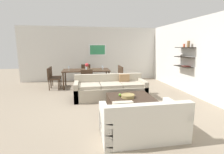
{
  "coord_description": "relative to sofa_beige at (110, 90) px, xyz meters",
  "views": [
    {
      "loc": [
        -0.83,
        -5.02,
        1.74
      ],
      "look_at": [
        0.08,
        0.2,
        0.75
      ],
      "focal_mm": 26.39,
      "sensor_mm": 36.0,
      "label": 1
    }
  ],
  "objects": [
    {
      "name": "sofa_beige",
      "position": [
        0.0,
        0.0,
        0.0
      ],
      "size": [
        2.38,
        0.9,
        0.78
      ],
      "color": "#B2A893",
      "rests_on": "ground"
    },
    {
      "name": "right_wall_shelf_unit",
      "position": [
        2.98,
        0.26,
        1.06
      ],
      "size": [
        0.34,
        8.2,
        2.7
      ],
      "color": "silver",
      "rests_on": "ground"
    },
    {
      "name": "decorative_bowl",
      "position": [
        0.27,
        -1.23,
        0.13
      ],
      "size": [
        0.37,
        0.37,
        0.09
      ],
      "color": "#99844C",
      "rests_on": "coffee_table"
    },
    {
      "name": "wine_glass_foot",
      "position": [
        -0.76,
        1.35,
        0.57
      ],
      "size": [
        0.07,
        0.07,
        0.16
      ],
      "color": "silver",
      "rests_on": "dining_table"
    },
    {
      "name": "dining_chair_head",
      "position": [
        -0.76,
        2.62,
        0.21
      ],
      "size": [
        0.44,
        0.44,
        0.88
      ],
      "color": "#422D1E",
      "rests_on": "ground"
    },
    {
      "name": "ground_plane",
      "position": [
        -0.05,
        -0.34,
        -0.29
      ],
      "size": [
        18.0,
        18.0,
        0.0
      ],
      "primitive_type": "plane",
      "color": "gray"
    },
    {
      "name": "back_wall_unit",
      "position": [
        0.25,
        3.19,
        1.06
      ],
      "size": [
        8.4,
        0.09,
        2.7
      ],
      "color": "silver",
      "rests_on": "ground"
    },
    {
      "name": "coffee_table",
      "position": [
        0.37,
        -1.17,
        -0.1
      ],
      "size": [
        1.19,
        1.07,
        0.38
      ],
      "color": "#38281E",
      "rests_on": "ground"
    },
    {
      "name": "loveseat_white",
      "position": [
        0.21,
        -2.52,
        0.0
      ],
      "size": [
        1.59,
        0.9,
        0.78
      ],
      "color": "silver",
      "rests_on": "ground"
    },
    {
      "name": "wine_glass_left_near",
      "position": [
        -1.48,
        1.64,
        0.59
      ],
      "size": [
        0.07,
        0.07,
        0.19
      ],
      "color": "silver",
      "rests_on": "dining_table"
    },
    {
      "name": "dining_chair_left_far",
      "position": [
        -2.16,
        1.96,
        0.21
      ],
      "size": [
        0.44,
        0.44,
        0.88
      ],
      "color": "#422D1E",
      "rests_on": "ground"
    },
    {
      "name": "dining_table",
      "position": [
        -0.76,
        1.75,
        0.39
      ],
      "size": [
        1.98,
        0.92,
        0.75
      ],
      "color": "#422D1E",
      "rests_on": "ground"
    },
    {
      "name": "dining_chair_left_near",
      "position": [
        -2.16,
        1.54,
        0.21
      ],
      "size": [
        0.44,
        0.44,
        0.88
      ],
      "color": "#422D1E",
      "rests_on": "ground"
    },
    {
      "name": "dining_chair_right_far",
      "position": [
        0.63,
        1.96,
        0.21
      ],
      "size": [
        0.44,
        0.44,
        0.88
      ],
      "color": "#422D1E",
      "rests_on": "ground"
    },
    {
      "name": "wine_glass_right_far",
      "position": [
        -0.04,
        1.86,
        0.57
      ],
      "size": [
        0.07,
        0.07,
        0.17
      ],
      "color": "silver",
      "rests_on": "dining_table"
    },
    {
      "name": "dining_chair_foot",
      "position": [
        -0.76,
        0.88,
        0.21
      ],
      "size": [
        0.44,
        0.44,
        0.88
      ],
      "color": "#422D1E",
      "rests_on": "ground"
    },
    {
      "name": "wine_glass_head",
      "position": [
        -0.76,
        2.15,
        0.58
      ],
      "size": [
        0.08,
        0.08,
        0.17
      ],
      "color": "silver",
      "rests_on": "dining_table"
    },
    {
      "name": "dining_chair_right_near",
      "position": [
        0.63,
        1.54,
        0.21
      ],
      "size": [
        0.44,
        0.44,
        0.88
      ],
      "color": "#422D1E",
      "rests_on": "ground"
    },
    {
      "name": "wine_glass_right_near",
      "position": [
        -0.04,
        1.64,
        0.56
      ],
      "size": [
        0.07,
        0.07,
        0.15
      ],
      "color": "silver",
      "rests_on": "dining_table"
    },
    {
      "name": "apple_on_coffee_table",
      "position": [
        0.09,
        -1.09,
        0.13
      ],
      "size": [
        0.08,
        0.08,
        0.08
      ],
      "primitive_type": "sphere",
      "color": "#669E2D",
      "rests_on": "coffee_table"
    },
    {
      "name": "centerpiece_vase",
      "position": [
        -0.73,
        1.8,
        0.61
      ],
      "size": [
        0.16,
        0.16,
        0.28
      ],
      "color": "olive",
      "rests_on": "dining_table"
    }
  ]
}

